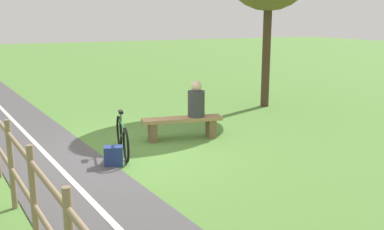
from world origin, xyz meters
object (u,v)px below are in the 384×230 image
object	(u,v)px
bicycle	(122,137)
backpack	(114,156)
person_seated	(196,101)
bench	(182,124)

from	to	relation	value
bicycle	backpack	world-z (taller)	bicycle
person_seated	bicycle	xyz separation A→B (m)	(1.84, 0.39, -0.49)
bench	person_seated	world-z (taller)	person_seated
bicycle	backpack	bearing A→B (deg)	-21.26
bench	person_seated	xyz separation A→B (m)	(-0.32, 0.07, 0.50)
backpack	bicycle	bearing A→B (deg)	-121.96
person_seated	bicycle	bearing A→B (deg)	23.61
person_seated	bicycle	size ratio (longest dim) A/B	0.48
bench	person_seated	distance (m)	0.60
person_seated	bicycle	world-z (taller)	person_seated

